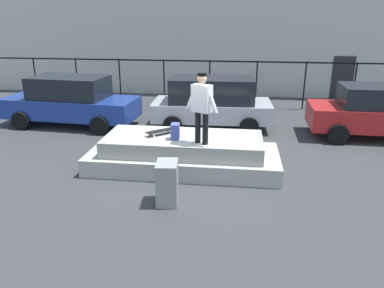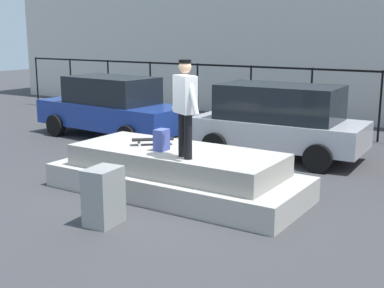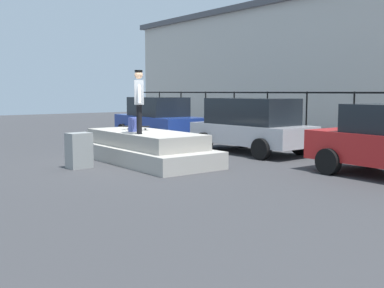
{
  "view_description": "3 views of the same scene",
  "coord_description": "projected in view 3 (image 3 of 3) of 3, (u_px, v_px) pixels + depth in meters",
  "views": [
    {
      "loc": [
        1.27,
        -8.77,
        3.85
      ],
      "look_at": [
        0.06,
        0.73,
        0.48
      ],
      "focal_mm": 34.58,
      "sensor_mm": 36.0,
      "label": 1
    },
    {
      "loc": [
        5.25,
        -7.57,
        3.01
      ],
      "look_at": [
        -0.39,
        1.19,
        0.75
      ],
      "focal_mm": 48.01,
      "sensor_mm": 36.0,
      "label": 2
    },
    {
      "loc": [
        11.31,
        -6.71,
        1.99
      ],
      "look_at": [
        0.36,
        1.55,
        0.46
      ],
      "focal_mm": 43.73,
      "sensor_mm": 36.0,
      "label": 3
    }
  ],
  "objects": [
    {
      "name": "skateboarder",
      "position": [
        139.0,
        97.0,
        12.51
      ],
      "size": [
        0.83,
        0.51,
        1.7
      ],
      "color": "black",
      "rests_on": "concrete_ledge"
    },
    {
      "name": "backpack",
      "position": [
        134.0,
        125.0,
        13.28
      ],
      "size": [
        0.21,
        0.28,
        0.4
      ],
      "primitive_type": "cube",
      "rotation": [
        0.0,
        0.0,
        1.59
      ],
      "color": "#3F4C99",
      "rests_on": "concrete_ledge"
    },
    {
      "name": "skateboard",
      "position": [
        136.0,
        127.0,
        13.82
      ],
      "size": [
        0.74,
        0.69,
        0.12
      ],
      "color": "black",
      "rests_on": "concrete_ledge"
    },
    {
      "name": "utility_box",
      "position": [
        79.0,
        151.0,
        12.22
      ],
      "size": [
        0.49,
        0.64,
        0.93
      ],
      "primitive_type": "cube",
      "rotation": [
        0.0,
        0.0,
        0.09
      ],
      "color": "gray",
      "rests_on": "ground_plane"
    },
    {
      "name": "car_silver_hatchback_mid",
      "position": [
        251.0,
        124.0,
        15.21
      ],
      "size": [
        4.19,
        2.18,
        1.78
      ],
      "color": "#B7B7BC",
      "rests_on": "ground_plane"
    },
    {
      "name": "fence_row",
      "position": [
        307.0,
        109.0,
        17.34
      ],
      "size": [
        24.06,
        0.06,
        2.0
      ],
      "color": "black",
      "rests_on": "ground_plane"
    },
    {
      "name": "car_blue_sedan_near",
      "position": [
        158.0,
        119.0,
        19.02
      ],
      "size": [
        4.9,
        2.27,
        1.78
      ],
      "color": "navy",
      "rests_on": "ground_plane"
    },
    {
      "name": "ground_plane",
      "position": [
        141.0,
        163.0,
        13.21
      ],
      "size": [
        60.0,
        60.0,
        0.0
      ],
      "primitive_type": "plane",
      "color": "#38383A"
    },
    {
      "name": "concrete_ledge",
      "position": [
        145.0,
        148.0,
        13.36
      ],
      "size": [
        4.94,
        2.03,
        0.87
      ],
      "color": "#ADA89E",
      "rests_on": "ground_plane"
    }
  ]
}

